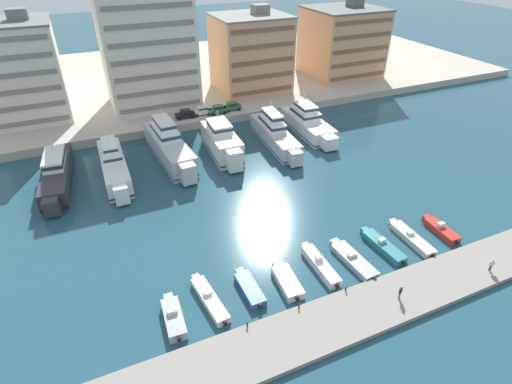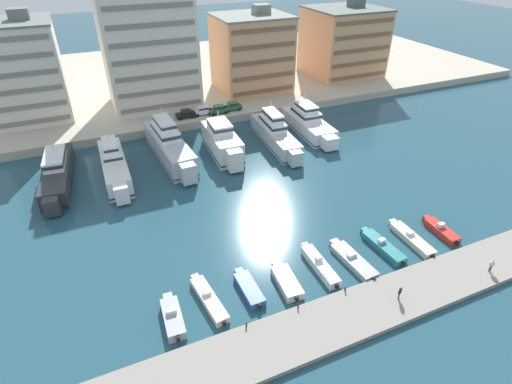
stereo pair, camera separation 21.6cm
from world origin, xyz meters
The scene contains 31 objects.
ground_plane centered at (0.00, 0.00, 0.00)m, with size 400.00×400.00×0.00m, color #234C5B.
quay_promenade centered at (0.00, 68.21, 0.85)m, with size 180.00×70.00×1.71m, color #BCB29E.
pier_dock centered at (0.00, -20.51, 0.29)m, with size 120.00×6.35×0.58m, color gray.
yacht_charcoal_far_left centered at (-30.02, 21.60, 1.84)m, with size 5.56×20.33×6.38m.
yacht_white_left centered at (-21.20, 20.08, 2.15)m, with size 3.98×18.99×7.64m.
yacht_silver_mid_left centered at (-11.25, 22.79, 2.59)m, with size 5.62×21.54×8.82m.
yacht_ivory_center_left centered at (-1.97, 20.47, 2.45)m, with size 5.09×15.85×7.62m.
yacht_silver_center centered at (8.73, 20.49, 2.16)m, with size 4.99×20.13×7.85m.
yacht_white_center_right centered at (17.40, 22.70, 1.99)m, with size 5.63×18.74×7.34m.
motorboat_grey_far_left centered at (-19.64, -13.39, 0.57)m, with size 2.16×6.32×1.55m.
motorboat_cream_left centered at (-15.36, -12.42, 0.44)m, with size 2.39×8.11×1.26m.
motorboat_blue_mid_left centered at (-10.68, -12.73, 0.44)m, with size 1.89×6.32×0.89m.
motorboat_cream_center_left centered at (-6.26, -13.52, 0.48)m, with size 2.45×6.35×0.97m.
motorboat_white_center centered at (-1.33, -12.81, 0.55)m, with size 1.63×8.02×1.62m.
motorboat_grey_center_right centered at (3.02, -13.52, 0.40)m, with size 2.57×8.16×1.18m.
motorboat_teal_mid_right centered at (8.06, -12.95, 0.47)m, with size 2.17×7.74×1.37m.
motorboat_cream_right centered at (12.59, -13.20, 0.44)m, with size 1.87×8.22×1.25m.
motorboat_red_far_right centered at (17.51, -13.44, 0.47)m, with size 1.93×6.31×1.45m.
car_black_far_left centered at (-4.62, 35.97, 2.68)m, with size 4.10×1.93×1.80m.
car_white_left centered at (-0.82, 36.29, 2.68)m, with size 4.12×1.97×1.80m.
car_green_mid_left centered at (2.52, 35.57, 2.68)m, with size 4.12×1.95×1.80m.
car_green_center_left centered at (5.93, 36.09, 2.68)m, with size 4.11×1.94×1.80m.
apartment_block_far_left centered at (-33.56, 49.97, 11.29)m, with size 14.93×15.51×21.04m.
apartment_block_left centered at (-8.57, 47.51, 15.05)m, with size 19.01×14.62×28.57m.
apartment_block_mid_left centered at (15.51, 47.81, 10.41)m, with size 16.87×14.76×19.27m.
apartment_block_center_left centered at (42.85, 49.77, 10.21)m, with size 18.42×17.25×18.90m.
pedestrian_near_edge centered at (16.73, -21.83, 1.59)m, with size 0.62×0.38×1.70m.
pedestrian_mid_deck centered at (3.86, -20.87, 1.62)m, with size 0.61×0.44×1.77m.
bollard_west centered at (-12.96, -17.58, 0.90)m, with size 0.20×0.20×0.61m.
bollard_west_mid centered at (-6.93, -17.58, 0.90)m, with size 0.20×0.20×0.61m.
bollard_east_mid centered at (-0.91, -17.58, 0.90)m, with size 0.20×0.20×0.61m.
Camera 2 is at (-22.80, -42.59, 34.48)m, focal length 28.00 mm.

